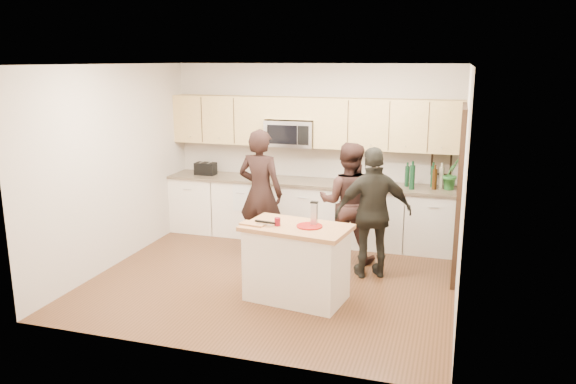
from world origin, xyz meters
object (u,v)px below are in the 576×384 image
(toaster, at_px, (206,169))
(woman_center, at_px, (348,203))
(woman_left, at_px, (260,193))
(woman_right, at_px, (374,213))
(island, at_px, (297,262))

(toaster, relative_size, woman_center, 0.20)
(toaster, relative_size, woman_left, 0.18)
(woman_right, bearing_deg, island, 30.64)
(island, bearing_deg, woman_right, 61.62)
(island, bearing_deg, toaster, 142.96)
(island, distance_m, woman_center, 1.55)
(island, distance_m, woman_right, 1.29)
(toaster, xyz_separation_m, woman_center, (2.48, -0.73, -0.20))
(toaster, distance_m, woman_right, 3.15)
(woman_center, xyz_separation_m, woman_right, (0.43, -0.48, 0.01))
(toaster, height_order, woman_left, woman_left)
(toaster, bearing_deg, woman_center, -16.32)
(woman_left, relative_size, woman_center, 1.09)
(island, distance_m, toaster, 3.14)
(woman_right, bearing_deg, woman_center, -71.29)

